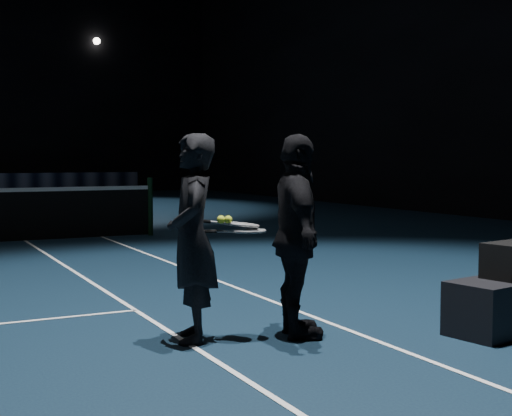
{
  "coord_description": "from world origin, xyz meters",
  "views": [
    {
      "loc": [
        2.08,
        -12.97,
        1.47
      ],
      "look_at": [
        4.69,
        -7.83,
        1.06
      ],
      "focal_mm": 50.0,
      "sensor_mm": 36.0,
      "label": 1
    }
  ],
  "objects": [
    {
      "name": "wall_right",
      "position": [
        15.0,
        0.0,
        5.0
      ],
      "size": [
        0.0,
        36.0,
        36.0
      ],
      "primitive_type": "plane",
      "rotation": [
        1.57,
        0.0,
        -1.57
      ],
      "color": "black",
      "rests_on": "ground"
    },
    {
      "name": "net_post_right",
      "position": [
        6.4,
        0.0,
        0.55
      ],
      "size": [
        0.1,
        0.1,
        1.1
      ],
      "primitive_type": "cylinder",
      "color": "black",
      "rests_on": "floor"
    },
    {
      "name": "player_a",
      "position": [
        4.19,
        -7.7,
        0.83
      ],
      "size": [
        0.57,
        0.7,
        1.66
      ],
      "primitive_type": "imported",
      "rotation": [
        0.0,
        0.0,
        -1.9
      ],
      "color": "black",
      "rests_on": "floor"
    },
    {
      "name": "player_b",
      "position": [
        4.99,
        -7.98,
        0.83
      ],
      "size": [
        0.7,
        1.05,
        1.66
      ],
      "primitive_type": "imported",
      "rotation": [
        0.0,
        0.0,
        1.24
      ],
      "color": "black",
      "rests_on": "floor"
    },
    {
      "name": "racket_lower",
      "position": [
        4.61,
        -7.84,
        0.88
      ],
      "size": [
        0.71,
        0.43,
        0.03
      ],
      "primitive_type": null,
      "rotation": [
        0.0,
        0.0,
        -0.33
      ],
      "color": "black",
      "rests_on": "player_a"
    },
    {
      "name": "racket_upper",
      "position": [
        4.58,
        -7.79,
        0.93
      ],
      "size": [
        0.71,
        0.39,
        0.1
      ],
      "primitive_type": null,
      "rotation": [
        0.0,
        0.1,
        -0.26
      ],
      "color": "black",
      "rests_on": "player_b"
    },
    {
      "name": "tennis_balls",
      "position": [
        4.43,
        -7.78,
        0.99
      ],
      "size": [
        0.12,
        0.1,
        0.12
      ],
      "primitive_type": null,
      "color": "#ACC62A",
      "rests_on": "racket_upper"
    }
  ]
}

